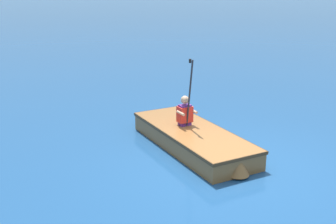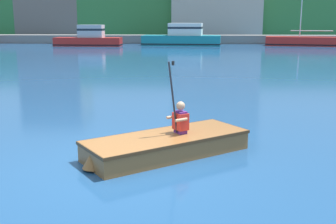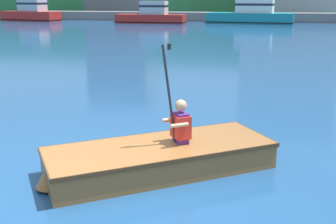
% 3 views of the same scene
% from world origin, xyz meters
% --- Properties ---
extents(ground_plane, '(300.00, 300.00, 0.00)m').
position_xyz_m(ground_plane, '(0.00, 0.00, 0.00)').
color(ground_plane, navy).
extents(rowboat_foreground, '(3.29, 2.82, 0.39)m').
position_xyz_m(rowboat_foreground, '(0.82, 0.74, 0.22)').
color(rowboat_foreground, '#935B2D').
rests_on(rowboat_foreground, ground).
extents(person_paddler, '(0.45, 0.45, 1.42)m').
position_xyz_m(person_paddler, '(1.10, 0.95, 0.68)').
color(person_paddler, '#592672').
rests_on(person_paddler, rowboat_foreground).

